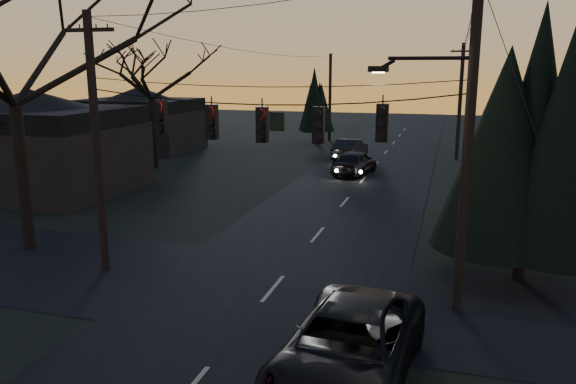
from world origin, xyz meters
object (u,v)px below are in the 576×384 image
(utility_pole_right, at_px, (456,310))
(sedan_oncoming_a, at_px, (355,162))
(sedan_oncoming_b, at_px, (350,149))
(utility_pole_far_l, at_px, (329,141))
(bare_tree_left, at_px, (9,43))
(evergreen_right, at_px, (530,144))
(suv_near, at_px, (349,348))
(utility_pole_far_r, at_px, (456,159))
(utility_pole_left, at_px, (106,270))

(utility_pole_right, bearing_deg, sedan_oncoming_a, 107.74)
(utility_pole_right, height_order, sedan_oncoming_b, utility_pole_right)
(utility_pole_far_l, height_order, bare_tree_left, bare_tree_left)
(evergreen_right, relative_size, sedan_oncoming_b, 1.64)
(bare_tree_left, distance_m, suv_near, 16.01)
(utility_pole_far_r, bearing_deg, suv_near, -94.04)
(utility_pole_far_l, bearing_deg, sedan_oncoming_b, -69.74)
(utility_pole_right, relative_size, sedan_oncoming_b, 2.13)
(suv_near, bearing_deg, utility_pole_left, 157.78)
(sedan_oncoming_a, bearing_deg, suv_near, 108.14)
(utility_pole_far_l, height_order, sedan_oncoming_b, utility_pole_far_l)
(utility_pole_right, xyz_separation_m, utility_pole_left, (-11.50, 0.00, 0.00))
(utility_pole_far_l, distance_m, evergreen_right, 35.81)
(utility_pole_far_r, xyz_separation_m, suv_near, (-2.30, -32.56, 0.81))
(evergreen_right, xyz_separation_m, sedan_oncoming_a, (-8.23, 16.59, -3.65))
(bare_tree_left, distance_m, evergreen_right, 17.93)
(sedan_oncoming_a, height_order, sedan_oncoming_b, sedan_oncoming_a)
(sedan_oncoming_a, bearing_deg, bare_tree_left, 72.04)
(sedan_oncoming_a, bearing_deg, utility_pole_far_l, -63.54)
(utility_pole_far_r, bearing_deg, sedan_oncoming_a, -127.18)
(utility_pole_far_l, height_order, suv_near, utility_pole_far_l)
(utility_pole_far_r, bearing_deg, utility_pole_left, -112.33)
(evergreen_right, distance_m, sedan_oncoming_b, 24.73)
(bare_tree_left, bearing_deg, utility_pole_left, -16.08)
(utility_pole_far_r, xyz_separation_m, evergreen_right, (1.93, -24.90, 4.44))
(bare_tree_left, xyz_separation_m, sedan_oncoming_b, (7.96, 24.41, -6.82))
(utility_pole_far_l, bearing_deg, bare_tree_left, -96.75)
(suv_near, bearing_deg, evergreen_right, 65.28)
(utility_pole_left, bearing_deg, suv_near, -26.39)
(sedan_oncoming_b, bearing_deg, utility_pole_left, 87.07)
(utility_pole_far_l, relative_size, sedan_oncoming_a, 1.72)
(utility_pole_far_l, relative_size, evergreen_right, 1.04)
(suv_near, bearing_deg, utility_pole_right, 67.42)
(utility_pole_right, relative_size, utility_pole_far_l, 1.25)
(utility_pole_far_r, height_order, sedan_oncoming_a, utility_pole_far_r)
(utility_pole_far_r, xyz_separation_m, bare_tree_left, (-15.62, -26.81, 7.59))
(utility_pole_right, height_order, utility_pole_left, utility_pole_right)
(sedan_oncoming_a, bearing_deg, sedan_oncoming_b, -68.26)
(utility_pole_right, relative_size, utility_pole_left, 1.18)
(utility_pole_right, distance_m, utility_pole_far_l, 37.79)
(evergreen_right, bearing_deg, utility_pole_far_r, 94.43)
(utility_pole_far_r, height_order, utility_pole_far_l, utility_pole_far_r)
(utility_pole_far_l, bearing_deg, evergreen_right, -67.80)
(utility_pole_far_l, bearing_deg, utility_pole_left, -90.00)
(evergreen_right, bearing_deg, utility_pole_right, -121.88)
(suv_near, xyz_separation_m, sedan_oncoming_b, (-5.36, 30.16, -0.03))
(utility_pole_far_r, xyz_separation_m, sedan_oncoming_b, (-7.66, -2.40, 0.77))
(utility_pole_left, height_order, utility_pole_far_r, same)
(utility_pole_far_l, distance_m, bare_tree_left, 35.87)
(utility_pole_right, distance_m, sedan_oncoming_a, 20.69)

